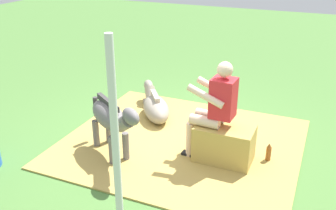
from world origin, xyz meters
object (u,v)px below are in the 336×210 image
object	(u,v)px
person_seated	(214,106)
soda_bottle	(269,153)
pony_lying	(155,106)
tent_pole_left	(118,177)
hay_bale	(224,144)
pony_standing	(111,118)

from	to	relation	value
person_seated	soda_bottle	size ratio (longest dim) A/B	5.06
person_seated	soda_bottle	xyz separation A→B (m)	(-0.73, -0.22, -0.65)
pony_lying	person_seated	bearing A→B (deg)	144.64
person_seated	tent_pole_left	bearing A→B (deg)	87.85
tent_pole_left	pony_lying	bearing A→B (deg)	-69.53
hay_bale	pony_standing	distance (m)	1.54
pony_lying	soda_bottle	xyz separation A→B (m)	(-2.01, 0.68, -0.06)
pony_lying	soda_bottle	world-z (taller)	pony_lying
hay_bale	soda_bottle	bearing A→B (deg)	-157.65
hay_bale	pony_standing	xyz separation A→B (m)	(1.43, 0.47, 0.32)
tent_pole_left	hay_bale	bearing A→B (deg)	-96.35
pony_standing	person_seated	bearing A→B (deg)	-159.25
person_seated	pony_standing	world-z (taller)	person_seated
pony_standing	pony_lying	world-z (taller)	pony_standing
pony_lying	tent_pole_left	distance (m)	3.53
hay_bale	pony_lying	xyz separation A→B (m)	(1.45, -0.91, -0.07)
hay_bale	pony_lying	distance (m)	1.71
person_seated	pony_standing	bearing A→B (deg)	20.75
soda_bottle	pony_lying	bearing A→B (deg)	-18.81
person_seated	pony_standing	distance (m)	1.37
hay_bale	pony_standing	size ratio (longest dim) A/B	0.65
person_seated	pony_lying	size ratio (longest dim) A/B	1.12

